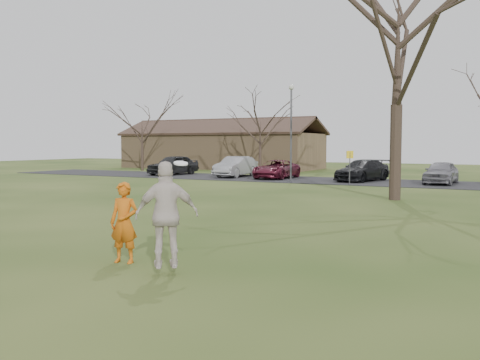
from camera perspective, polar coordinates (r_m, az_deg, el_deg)
name	(u,v)px	position (r m, az deg, el deg)	size (l,w,h in m)	color
ground	(149,265)	(10.73, -10.12, -9.35)	(120.00, 120.00, 0.00)	#1E380F
parking_strip	(393,183)	(33.93, 16.71, -0.30)	(62.00, 6.50, 0.04)	black
player_defender	(124,222)	(10.92, -12.78, -4.64)	(0.62, 0.40, 1.69)	#C0580F
car_0	(173,165)	(41.29, -7.45, 1.70)	(1.87, 4.64, 1.58)	black
car_1	(236,167)	(38.38, -0.47, 1.51)	(1.61, 4.61, 1.52)	#939398
car_2	(276,169)	(36.62, 4.07, 1.21)	(2.17, 4.70, 1.31)	#5A1527
car_3	(362,170)	(34.89, 13.49, 1.06)	(1.98, 4.86, 1.41)	black
car_4	(441,172)	(33.83, 21.49, 0.81)	(1.67, 4.16, 1.42)	slate
catching_play	(167,215)	(9.68, -8.14, -3.84)	(1.22, 1.12, 2.02)	beige
building	(222,149)	(53.25, -2.06, 3.42)	(20.60, 8.50, 5.14)	#8C6D4C
lamp_post	(291,121)	(33.18, 5.72, 6.58)	(0.34, 0.34, 6.27)	#47474C
sign_yellow	(350,161)	(31.40, 12.13, 2.06)	(0.35, 0.35, 2.08)	#47474C
big_tree	(398,40)	(24.08, 17.19, 14.68)	(9.00, 9.00, 14.00)	#352821
small_tree_row	(476,123)	(38.37, 24.77, 5.77)	(55.00, 5.90, 8.50)	#352821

